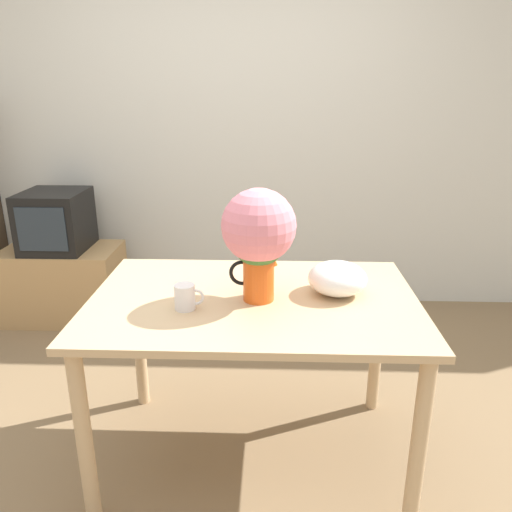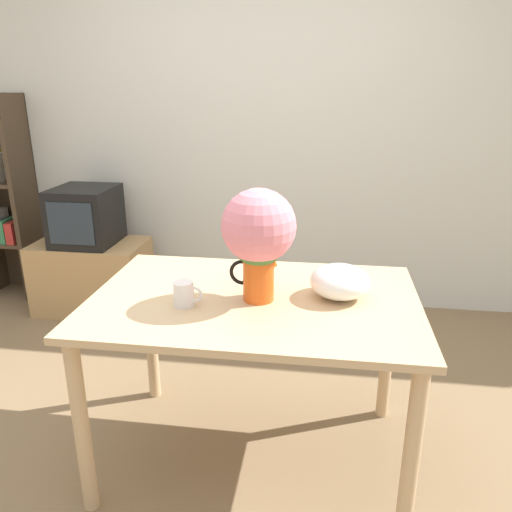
{
  "view_description": "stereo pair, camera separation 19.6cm",
  "coord_description": "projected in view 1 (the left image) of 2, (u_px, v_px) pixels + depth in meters",
  "views": [
    {
      "loc": [
        0.31,
        -1.91,
        1.61
      ],
      "look_at": [
        0.24,
        -0.06,
        0.97
      ],
      "focal_mm": 35.0,
      "sensor_mm": 36.0,
      "label": 1
    },
    {
      "loc": [
        0.5,
        -1.9,
        1.61
      ],
      "look_at": [
        0.24,
        -0.06,
        0.97
      ],
      "focal_mm": 35.0,
      "sensor_mm": 36.0,
      "label": 2
    }
  ],
  "objects": [
    {
      "name": "white_bowl",
      "position": [
        337.0,
        278.0,
        2.05
      ],
      "size": [
        0.24,
        0.24,
        0.14
      ],
      "color": "white",
      "rests_on": "table"
    },
    {
      "name": "ground_plane",
      "position": [
        206.0,
        447.0,
        2.34
      ],
      "size": [
        12.0,
        12.0,
        0.0
      ],
      "primitive_type": "plane",
      "color": "#7F6647"
    },
    {
      "name": "tv_stand",
      "position": [
        64.0,
        283.0,
        3.58
      ],
      "size": [
        0.8,
        0.46,
        0.52
      ],
      "color": "tan",
      "rests_on": "ground_plane"
    },
    {
      "name": "flower_vase",
      "position": [
        259.0,
        234.0,
        1.93
      ],
      "size": [
        0.29,
        0.29,
        0.45
      ],
      "color": "#E05619",
      "rests_on": "table"
    },
    {
      "name": "wall_back",
      "position": [
        232.0,
        130.0,
        3.57
      ],
      "size": [
        8.0,
        0.05,
        2.6
      ],
      "color": "silver",
      "rests_on": "ground_plane"
    },
    {
      "name": "tv_set",
      "position": [
        56.0,
        221.0,
        3.42
      ],
      "size": [
        0.41,
        0.45,
        0.4
      ],
      "color": "black",
      "rests_on": "tv_stand"
    },
    {
      "name": "coffee_mug",
      "position": [
        186.0,
        297.0,
        1.92
      ],
      "size": [
        0.12,
        0.08,
        0.1
      ],
      "color": "white",
      "rests_on": "table"
    },
    {
      "name": "table",
      "position": [
        254.0,
        321.0,
        2.07
      ],
      "size": [
        1.33,
        0.89,
        0.79
      ],
      "color": "tan",
      "rests_on": "ground_plane"
    }
  ]
}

